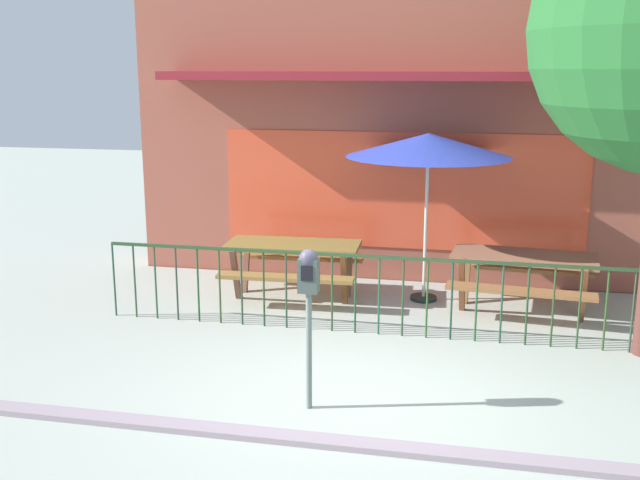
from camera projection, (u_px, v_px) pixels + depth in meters
name	position (u px, v px, depth m)	size (l,w,h in m)	color
ground	(354.00, 398.00, 7.21)	(40.00, 40.00, 0.00)	#A5AEA3
pub_storefront	(405.00, 121.00, 10.88)	(8.06, 1.25, 4.67)	brown
patio_fence_front	(379.00, 281.00, 8.77)	(6.79, 0.04, 0.97)	#284526
picnic_table_left	(293.00, 255.00, 10.20)	(1.86, 1.44, 0.79)	olive
picnic_table_right	(523.00, 267.00, 9.60)	(1.93, 1.54, 0.79)	#905A41
patio_umbrella	(428.00, 146.00, 9.77)	(2.17, 2.17, 2.27)	black
parking_meter_near	(309.00, 287.00, 6.73)	(0.18, 0.17, 1.53)	slate
curb_edge	(335.00, 445.00, 6.30)	(11.28, 0.20, 0.11)	gray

